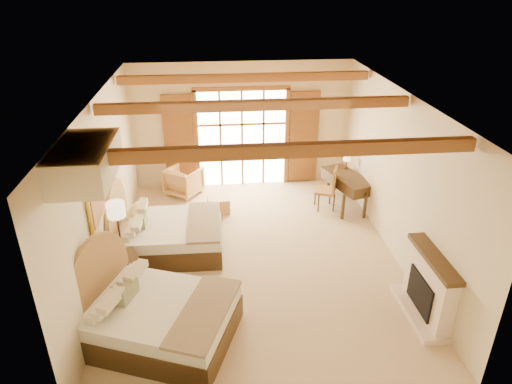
{
  "coord_description": "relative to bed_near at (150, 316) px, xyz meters",
  "views": [
    {
      "loc": [
        -0.77,
        -7.62,
        5.17
      ],
      "look_at": [
        0.03,
        0.2,
        1.32
      ],
      "focal_mm": 32.0,
      "sensor_mm": 36.0,
      "label": 1
    }
  ],
  "objects": [
    {
      "name": "armchair",
      "position": [
        0.31,
        5.06,
        -0.07
      ],
      "size": [
        1.07,
        1.08,
        0.72
      ],
      "primitive_type": "imported",
      "rotation": [
        0.0,
        0.0,
        -3.73
      ],
      "color": "tan",
      "rests_on": "floor"
    },
    {
      "name": "painting",
      "position": [
        -0.87,
        1.34,
        1.32
      ],
      "size": [
        0.06,
        0.95,
        0.75
      ],
      "color": "gold",
      "rests_on": "wall_left"
    },
    {
      "name": "french_doors",
      "position": [
        1.83,
        5.53,
        0.82
      ],
      "size": [
        3.95,
        0.08,
        2.6
      ],
      "color": "white",
      "rests_on": "ground"
    },
    {
      "name": "fireplace",
      "position": [
        4.43,
        0.09,
        0.08
      ],
      "size": [
        0.46,
        1.4,
        1.16
      ],
      "color": "beige",
      "rests_on": "ground"
    },
    {
      "name": "floor_lamp",
      "position": [
        -0.67,
        1.71,
        0.86
      ],
      "size": [
        0.32,
        0.32,
        1.52
      ],
      "color": "#321F14",
      "rests_on": "floor"
    },
    {
      "name": "ottoman",
      "position": [
        1.15,
        4.06,
        -0.25
      ],
      "size": [
        0.53,
        0.53,
        0.36
      ],
      "primitive_type": "cube",
      "rotation": [
        0.0,
        0.0,
        0.08
      ],
      "color": "#AE814A",
      "rests_on": "floor"
    },
    {
      "name": "nightstand",
      "position": [
        -0.6,
        1.3,
        -0.1
      ],
      "size": [
        0.71,
        0.71,
        0.66
      ],
      "primitive_type": "cube",
      "rotation": [
        0.0,
        0.0,
        0.38
      ],
      "color": "#422F15",
      "rests_on": "floor"
    },
    {
      "name": "floor",
      "position": [
        1.83,
        2.09,
        -0.43
      ],
      "size": [
        7.0,
        7.0,
        0.0
      ],
      "primitive_type": "plane",
      "color": "tan",
      "rests_on": "ground"
    },
    {
      "name": "canopy_valance",
      "position": [
        -0.57,
        0.09,
        2.52
      ],
      "size": [
        0.7,
        1.4,
        0.45
      ],
      "primitive_type": "cube",
      "color": "beige",
      "rests_on": "ceiling"
    },
    {
      "name": "wall_right",
      "position": [
        4.58,
        2.09,
        1.17
      ],
      "size": [
        0.0,
        7.0,
        7.0
      ],
      "primitive_type": "plane",
      "rotation": [
        1.57,
        0.0,
        -1.57
      ],
      "color": "beige",
      "rests_on": "ground"
    },
    {
      "name": "ceiling_beams",
      "position": [
        1.83,
        2.09,
        2.65
      ],
      "size": [
        5.39,
        4.6,
        0.18
      ],
      "primitive_type": null,
      "color": "brown",
      "rests_on": "ceiling"
    },
    {
      "name": "ceiling",
      "position": [
        1.83,
        2.09,
        2.77
      ],
      "size": [
        7.0,
        7.0,
        0.0
      ],
      "primitive_type": "plane",
      "rotation": [
        3.14,
        0.0,
        0.0
      ],
      "color": "#B07937",
      "rests_on": "ground"
    },
    {
      "name": "desk_chair",
      "position": [
        3.7,
        3.95,
        -0.1
      ],
      "size": [
        0.61,
        0.6,
        1.05
      ],
      "rotation": [
        0.0,
        0.0,
        -0.37
      ],
      "color": "#AB8B46",
      "rests_on": "floor"
    },
    {
      "name": "desk_lamp",
      "position": [
        4.3,
        4.48,
        0.62
      ],
      "size": [
        0.18,
        0.18,
        0.35
      ],
      "color": "#321F14",
      "rests_on": "desk"
    },
    {
      "name": "bed_near",
      "position": [
        0.0,
        0.0,
        0.0
      ],
      "size": [
        2.69,
        2.28,
        1.42
      ],
      "rotation": [
        0.0,
        0.0,
        -0.36
      ],
      "color": "#422F15",
      "rests_on": "floor"
    },
    {
      "name": "bed_far",
      "position": [
        -0.03,
        2.46,
        -0.01
      ],
      "size": [
        2.11,
        1.64,
        1.38
      ],
      "rotation": [
        0.0,
        0.0,
        -0.02
      ],
      "color": "#422F15",
      "rests_on": "floor"
    },
    {
      "name": "desk",
      "position": [
        4.22,
        4.06,
        -0.01
      ],
      "size": [
        1.03,
        1.56,
        0.78
      ],
      "rotation": [
        0.0,
        0.0,
        0.31
      ],
      "color": "#422F15",
      "rests_on": "floor"
    },
    {
      "name": "wall_left",
      "position": [
        -0.92,
        2.09,
        1.17
      ],
      "size": [
        0.0,
        7.0,
        7.0
      ],
      "primitive_type": "plane",
      "rotation": [
        1.57,
        0.0,
        1.57
      ],
      "color": "beige",
      "rests_on": "ground"
    },
    {
      "name": "wall_back",
      "position": [
        1.83,
        5.59,
        1.17
      ],
      "size": [
        5.5,
        0.0,
        5.5
      ],
      "primitive_type": "plane",
      "rotation": [
        1.57,
        0.0,
        0.0
      ],
      "color": "beige",
      "rests_on": "ground"
    }
  ]
}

